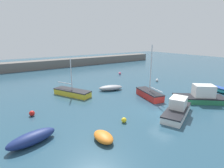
% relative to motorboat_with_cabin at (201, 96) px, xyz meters
% --- Properties ---
extents(ground_plane, '(120.00, 120.00, 0.20)m').
position_rel_motorboat_with_cabin_xyz_m(ground_plane, '(-5.67, 0.65, -0.83)').
color(ground_plane, '#284C60').
extents(harbor_breakwater, '(59.61, 3.25, 2.00)m').
position_rel_motorboat_with_cabin_xyz_m(harbor_breakwater, '(-5.67, 34.47, 0.27)').
color(harbor_breakwater, '#66605B').
rests_on(harbor_breakwater, ground_plane).
extents(motorboat_with_cabin, '(5.73, 5.29, 2.08)m').
position_rel_motorboat_with_cabin_xyz_m(motorboat_with_cabin, '(0.00, 0.00, 0.00)').
color(motorboat_with_cabin, '#287A4C').
rests_on(motorboat_with_cabin, ground_plane).
extents(rowboat_blue_near, '(3.64, 1.95, 0.87)m').
position_rel_motorboat_with_cabin_xyz_m(rowboat_blue_near, '(-18.01, 2.19, -0.29)').
color(rowboat_blue_near, navy).
rests_on(rowboat_blue_near, ground_plane).
extents(open_tender_yellow, '(3.74, 2.44, 0.72)m').
position_rel_motorboat_with_cabin_xyz_m(open_tender_yellow, '(-5.99, 9.94, -0.37)').
color(open_tender_yellow, gray).
rests_on(open_tender_yellow, ground_plane).
extents(cabin_cruiser_white, '(5.41, 3.62, 1.75)m').
position_rel_motorboat_with_cabin_xyz_m(cabin_cruiser_white, '(-5.43, -0.72, -0.11)').
color(cabin_cruiser_white, white).
rests_on(cabin_cruiser_white, ground_plane).
extents(fishing_dinghy_green, '(1.21, 1.99, 0.61)m').
position_rel_motorboat_with_cabin_xyz_m(fishing_dinghy_green, '(-13.64, -0.36, -0.42)').
color(fishing_dinghy_green, orange).
rests_on(fishing_dinghy_green, ground_plane).
extents(rowboat_with_red_cover, '(2.02, 3.57, 0.79)m').
position_rel_motorboat_with_cabin_xyz_m(rowboat_with_red_cover, '(5.89, 0.35, -0.33)').
color(rowboat_with_red_cover, teal).
rests_on(rowboat_with_red_cover, ground_plane).
extents(sailboat_twin_hulled, '(3.69, 5.38, 4.85)m').
position_rel_motorboat_with_cabin_xyz_m(sailboat_twin_hulled, '(-11.48, 10.83, -0.30)').
color(sailboat_twin_hulled, yellow).
rests_on(sailboat_twin_hulled, ground_plane).
extents(sailboat_tall_mast, '(2.44, 4.73, 6.57)m').
position_rel_motorboat_with_cabin_xyz_m(sailboat_tall_mast, '(-3.86, 4.42, -0.22)').
color(sailboat_tall_mast, red).
rests_on(sailboat_tall_mast, ground_plane).
extents(mooring_buoy_red, '(0.53, 0.53, 0.53)m').
position_rel_motorboat_with_cabin_xyz_m(mooring_buoy_red, '(-17.11, 7.15, -0.46)').
color(mooring_buoy_red, red).
rests_on(mooring_buoy_red, ground_plane).
extents(mooring_buoy_pink, '(0.51, 0.51, 0.51)m').
position_rel_motorboat_with_cabin_xyz_m(mooring_buoy_pink, '(1.75, 17.99, -0.47)').
color(mooring_buoy_pink, '#EA668C').
rests_on(mooring_buoy_pink, ground_plane).
extents(mooring_buoy_yellow, '(0.47, 0.47, 0.47)m').
position_rel_motorboat_with_cabin_xyz_m(mooring_buoy_yellow, '(-10.63, 1.02, -0.49)').
color(mooring_buoy_yellow, yellow).
rests_on(mooring_buoy_yellow, ground_plane).
extents(mooring_buoy_white, '(0.50, 0.50, 0.50)m').
position_rel_motorboat_with_cabin_xyz_m(mooring_buoy_white, '(3.46, 9.60, -0.48)').
color(mooring_buoy_white, white).
rests_on(mooring_buoy_white, ground_plane).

